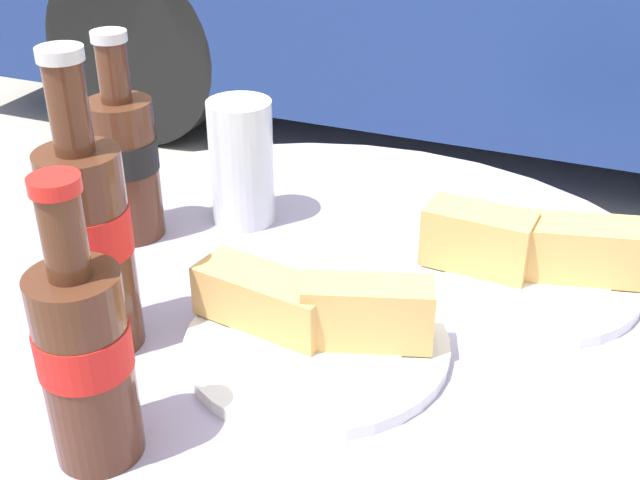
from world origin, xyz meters
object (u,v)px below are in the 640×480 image
object	(u,v)px
cola_bottle_right	(85,355)
cola_bottle_center	(125,160)
bistro_table	(305,418)
lunch_plate_near	(314,327)
drinking_glass	(242,168)
lunch_plate_far	(535,261)
cola_bottle_left	(90,239)

from	to	relation	value
cola_bottle_right	cola_bottle_center	world-z (taller)	same
bistro_table	lunch_plate_near	world-z (taller)	lunch_plate_near
drinking_glass	lunch_plate_near	distance (m)	0.25
cola_bottle_right	bistro_table	bearing A→B (deg)	74.88
cola_bottle_center	drinking_glass	xyz separation A→B (m)	(0.10, 0.07, -0.02)
lunch_plate_near	cola_bottle_center	bearing A→B (deg)	156.58
lunch_plate_near	cola_bottle_right	bearing A→B (deg)	-118.82
cola_bottle_right	drinking_glass	bearing A→B (deg)	100.82
cola_bottle_center	lunch_plate_near	xyz separation A→B (m)	(0.26, -0.11, -0.07)
bistro_table	lunch_plate_far	bearing A→B (deg)	32.25
bistro_table	lunch_plate_near	bearing A→B (deg)	-58.16
drinking_glass	lunch_plate_near	size ratio (longest dim) A/B	0.60
cola_bottle_left	cola_bottle_center	size ratio (longest dim) A/B	1.18
bistro_table	cola_bottle_center	distance (m)	0.33
cola_bottle_center	lunch_plate_far	distance (m)	0.43
cola_bottle_center	bistro_table	bearing A→B (deg)	-14.44
cola_bottle_left	lunch_plate_near	distance (m)	0.20
cola_bottle_left	bistro_table	bearing A→B (deg)	40.25
cola_bottle_center	lunch_plate_near	bearing A→B (deg)	-23.42
cola_bottle_center	cola_bottle_left	bearing A→B (deg)	-63.03
cola_bottle_right	cola_bottle_center	distance (m)	0.33
bistro_table	cola_bottle_left	distance (m)	0.30
cola_bottle_left	drinking_glass	bearing A→B (deg)	88.35
lunch_plate_near	lunch_plate_far	world-z (taller)	lunch_plate_far
cola_bottle_center	lunch_plate_near	distance (m)	0.29
lunch_plate_near	drinking_glass	bearing A→B (deg)	131.23
bistro_table	cola_bottle_center	size ratio (longest dim) A/B	3.65
lunch_plate_near	lunch_plate_far	xyz separation A→B (m)	(0.16, 0.18, 0.00)
bistro_table	lunch_plate_far	distance (m)	0.28
cola_bottle_right	lunch_plate_near	size ratio (longest dim) A/B	0.96
cola_bottle_right	drinking_glass	xyz separation A→B (m)	(-0.07, 0.36, -0.02)
bistro_table	cola_bottle_left	xyz separation A→B (m)	(-0.14, -0.12, 0.24)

